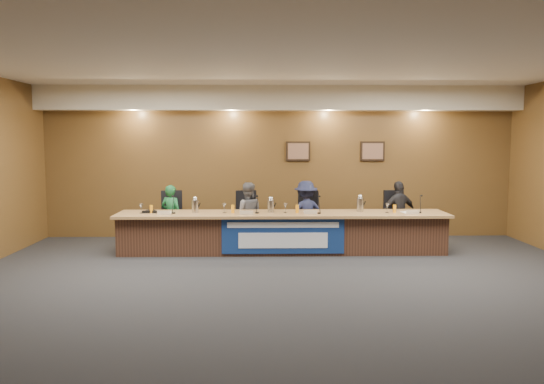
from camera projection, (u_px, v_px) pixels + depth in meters
The scene contains 40 objects.
floor at pixel (289, 288), 7.56m from camera, with size 10.00×10.00×0.00m, color black.
ceiling at pixel (289, 59), 7.24m from camera, with size 10.00×8.00×0.04m, color silver.
wall_back at pixel (279, 163), 11.38m from camera, with size 10.00×0.04×3.20m, color brown.
soffit at pixel (280, 98), 10.99m from camera, with size 10.00×0.50×0.50m, color beige.
dais_body at pixel (282, 233), 9.91m from camera, with size 6.00×0.80×0.70m, color #44281B.
dais_top at pixel (282, 214), 9.82m from camera, with size 6.10×0.95×0.05m, color #997144.
banner at pixel (283, 236), 9.49m from camera, with size 2.20×0.02×0.65m, color navy.
banner_text_upper at pixel (283, 225), 9.46m from camera, with size 2.00×0.01×0.10m, color silver.
banner_text_lower at pixel (283, 240), 9.49m from camera, with size 1.60×0.01×0.28m, color silver.
wall_photo_left at pixel (298, 151), 11.33m from camera, with size 0.52×0.04×0.42m, color black.
wall_photo_right at pixel (373, 151), 11.36m from camera, with size 0.52×0.04×0.42m, color black.
panelist_a at pixel (171, 216), 10.43m from camera, with size 0.44×0.29×1.22m, color #155229.
panelist_b at pixel (247, 214), 10.46m from camera, with size 0.61×0.48×1.26m, color #545459.
panelist_c at pixel (306, 213), 10.48m from camera, with size 0.83×0.48×1.29m, color #171B37.
panelist_d at pixel (399, 213), 10.52m from camera, with size 0.75×0.31×1.28m, color black.
office_chair_a at pixel (172, 221), 10.55m from camera, with size 0.48×0.48×0.08m, color black.
office_chair_b at pixel (247, 221), 10.58m from camera, with size 0.48×0.48×0.08m, color black.
office_chair_c at pixel (305, 221), 10.60m from camera, with size 0.48×0.48×0.08m, color black.
office_chair_d at pixel (397, 221), 10.63m from camera, with size 0.48×0.48×0.08m, color black.
nameplate_a at pixel (164, 212), 9.53m from camera, with size 0.24×0.06×0.09m, color white.
microphone_a at pixel (174, 213), 9.71m from camera, with size 0.07×0.07×0.02m, color black.
juice_glass_a at pixel (151, 209), 9.74m from camera, with size 0.06×0.06×0.15m, color #FF9E15.
water_glass_a at pixel (141, 209), 9.70m from camera, with size 0.08×0.08×0.18m, color silver.
nameplate_b at pixel (246, 212), 9.54m from camera, with size 0.24×0.06×0.09m, color white.
microphone_b at pixel (257, 213), 9.73m from camera, with size 0.07×0.07×0.02m, color black.
juice_glass_b at pixel (233, 209), 9.77m from camera, with size 0.06×0.06×0.15m, color #FF9E15.
water_glass_b at pixel (224, 208), 9.77m from camera, with size 0.08×0.08×0.18m, color silver.
nameplate_c at pixel (311, 212), 9.60m from camera, with size 0.24×0.06×0.09m, color white.
microphone_c at pixel (319, 213), 9.69m from camera, with size 0.07×0.07×0.02m, color black.
juice_glass_c at pixel (297, 209), 9.78m from camera, with size 0.06×0.06×0.15m, color #FF9E15.
water_glass_c at pixel (285, 208), 9.78m from camera, with size 0.08×0.08×0.18m, color silver.
nameplate_d at pixel (413, 212), 9.60m from camera, with size 0.24×0.06×0.09m, color white.
microphone_d at pixel (420, 212), 9.79m from camera, with size 0.07×0.07×0.02m, color black.
juice_glass_d at pixel (394, 209), 9.80m from camera, with size 0.06×0.06×0.15m, color #FF9E15.
water_glass_d at pixel (387, 208), 9.77m from camera, with size 0.08×0.08×0.18m, color silver.
carafe_left at pixel (195, 206), 9.79m from camera, with size 0.12×0.12×0.24m, color silver.
carafe_mid at pixel (271, 206), 9.85m from camera, with size 0.12×0.12×0.23m, color silver.
carafe_right at pixel (360, 205), 9.94m from camera, with size 0.13×0.13×0.26m, color silver.
speakerphone at pixel (150, 211), 9.80m from camera, with size 0.32×0.32×0.05m, color black.
paper_stack at pixel (409, 213), 9.81m from camera, with size 0.22×0.30×0.01m, color white.
Camera 1 is at (-0.38, -7.38, 2.11)m, focal length 35.00 mm.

